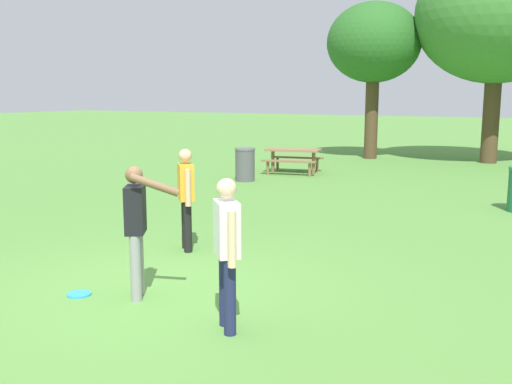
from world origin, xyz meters
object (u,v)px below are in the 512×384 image
at_px(tree_tall_left, 374,44).
at_px(frisbee, 79,294).
at_px(trash_can_further_along, 245,164).
at_px(tree_broad_center, 498,15).
at_px(person_thrower, 186,193).
at_px(person_catcher, 227,244).
at_px(person_bystander, 137,222).
at_px(picnic_table_far, 293,155).

bearing_deg(tree_tall_left, frisbee, -84.90).
relative_size(trash_can_further_along, tree_broad_center, 0.13).
relative_size(person_thrower, person_catcher, 1.00).
xyz_separation_m(person_catcher, person_bystander, (-1.49, 0.35, 0.02)).
bearing_deg(picnic_table_far, tree_broad_center, 49.11).
height_order(person_bystander, tree_broad_center, tree_broad_center).
relative_size(frisbee, tree_broad_center, 0.04).
relative_size(frisbee, picnic_table_far, 0.15).
bearing_deg(picnic_table_far, tree_tall_left, 80.63).
xyz_separation_m(frisbee, tree_tall_left, (-1.51, 16.92, 4.32)).
relative_size(person_thrower, picnic_table_far, 0.85).
xyz_separation_m(person_catcher, tree_tall_left, (-3.71, 16.97, 3.39)).
distance_m(trash_can_further_along, tree_tall_left, 8.53).
bearing_deg(tree_broad_center, frisbee, -98.83).
bearing_deg(person_catcher, person_thrower, 132.30).
xyz_separation_m(person_bystander, picnic_table_far, (-3.10, 11.32, -0.40)).
bearing_deg(person_bystander, tree_broad_center, 83.35).
relative_size(person_bystander, frisbee, 5.48).
height_order(person_thrower, tree_broad_center, tree_broad_center).
relative_size(tree_tall_left, tree_broad_center, 0.77).
height_order(person_bystander, frisbee, person_bystander).
distance_m(picnic_table_far, tree_tall_left, 6.56).
xyz_separation_m(picnic_table_far, trash_can_further_along, (-0.52, -2.18, -0.08)).
distance_m(person_thrower, tree_broad_center, 15.94).
bearing_deg(person_catcher, frisbee, 178.71).
bearing_deg(tree_broad_center, trash_can_further_along, -124.83).
bearing_deg(person_thrower, picnic_table_far, 104.29).
distance_m(person_thrower, picnic_table_far, 9.51).
height_order(person_catcher, picnic_table_far, person_catcher).
relative_size(person_bystander, tree_tall_left, 0.28).
bearing_deg(frisbee, picnic_table_far, 101.60).
height_order(person_thrower, frisbee, person_thrower).
bearing_deg(trash_can_further_along, person_bystander, -68.41).
height_order(frisbee, trash_can_further_along, trash_can_further_along).
distance_m(person_catcher, person_bystander, 1.53).
distance_m(trash_can_further_along, tree_broad_center, 10.93).
xyz_separation_m(person_thrower, person_bystander, (0.76, -2.12, 0.02)).
height_order(trash_can_further_along, tree_tall_left, tree_tall_left).
bearing_deg(tree_broad_center, tree_tall_left, -171.87).
height_order(trash_can_further_along, tree_broad_center, tree_broad_center).
relative_size(person_catcher, tree_broad_center, 0.21).
height_order(frisbee, tree_broad_center, tree_broad_center).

